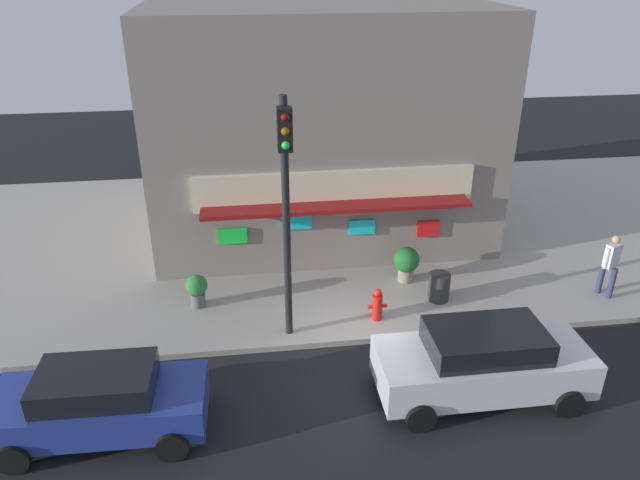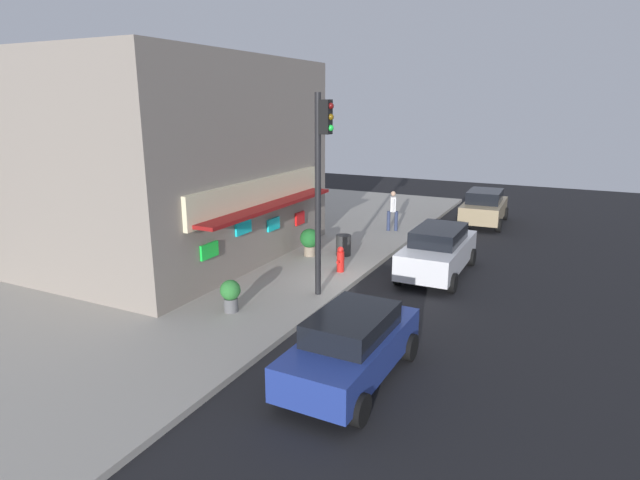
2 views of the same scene
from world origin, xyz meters
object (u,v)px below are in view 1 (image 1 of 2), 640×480
(potted_plant_by_window, at_px, (197,289))
(pedestrian, at_px, (610,263))
(parked_car_blue, at_px, (99,402))
(trash_can, at_px, (439,287))
(traffic_light, at_px, (286,194))
(fire_hydrant, at_px, (377,305))
(potted_plant_by_doorway, at_px, (406,262))
(parked_car_white, at_px, (483,362))

(potted_plant_by_window, bearing_deg, pedestrian, -4.77)
(parked_car_blue, bearing_deg, trash_can, 25.02)
(traffic_light, height_order, fire_hydrant, traffic_light)
(parked_car_blue, bearing_deg, potted_plant_by_doorway, 33.22)
(potted_plant_by_doorway, relative_size, parked_car_white, 0.23)
(trash_can, height_order, pedestrian, pedestrian)
(potted_plant_by_doorway, bearing_deg, potted_plant_by_window, -174.41)
(traffic_light, xyz_separation_m, fire_hydrant, (2.32, 0.38, -3.36))
(potted_plant_by_window, height_order, parked_car_white, parked_car_white)
(fire_hydrant, height_order, parked_car_white, parked_car_white)
(pedestrian, bearing_deg, potted_plant_by_doorway, 164.02)
(traffic_light, distance_m, pedestrian, 9.32)
(fire_hydrant, xyz_separation_m, potted_plant_by_doorway, (1.26, 1.86, 0.18))
(traffic_light, height_order, parked_car_white, traffic_light)
(fire_hydrant, bearing_deg, traffic_light, -170.58)
(fire_hydrant, bearing_deg, parked_car_white, -60.91)
(fire_hydrant, distance_m, potted_plant_by_window, 4.83)
(traffic_light, xyz_separation_m, potted_plant_by_doorway, (3.58, 2.25, -3.18))
(traffic_light, distance_m, potted_plant_by_window, 4.35)
(fire_hydrant, xyz_separation_m, trash_can, (1.89, 0.72, -0.03))
(potted_plant_by_doorway, bearing_deg, parked_car_white, -85.36)
(traffic_light, height_order, trash_can, traffic_light)
(trash_can, distance_m, potted_plant_by_doorway, 1.31)
(potted_plant_by_doorway, xyz_separation_m, parked_car_white, (0.39, -4.84, 0.10))
(traffic_light, height_order, pedestrian, traffic_light)
(trash_can, xyz_separation_m, potted_plant_by_doorway, (-0.63, 1.14, 0.21))
(trash_can, distance_m, parked_car_white, 3.72)
(parked_car_white, bearing_deg, pedestrian, 34.18)
(traffic_light, bearing_deg, parked_car_white, -33.11)
(parked_car_blue, relative_size, parked_car_white, 0.92)
(trash_can, distance_m, parked_car_blue, 9.07)
(potted_plant_by_window, bearing_deg, fire_hydrant, -15.40)
(fire_hydrant, bearing_deg, parked_car_blue, -153.83)
(traffic_light, relative_size, potted_plant_by_doorway, 5.66)
(pedestrian, height_order, potted_plant_by_doorway, pedestrian)
(traffic_light, xyz_separation_m, parked_car_white, (3.97, -2.59, -3.08))
(potted_plant_by_doorway, xyz_separation_m, potted_plant_by_window, (-5.91, -0.58, -0.08))
(potted_plant_by_doorway, bearing_deg, trash_can, -61.17)
(potted_plant_by_doorway, bearing_deg, fire_hydrant, -124.16)
(fire_hydrant, distance_m, potted_plant_by_doorway, 2.26)
(fire_hydrant, bearing_deg, potted_plant_by_doorway, 55.84)
(trash_can, relative_size, parked_car_blue, 0.19)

